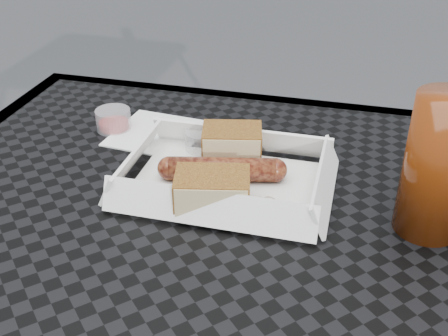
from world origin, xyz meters
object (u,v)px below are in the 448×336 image
patio_table (208,300)px  drink_glass (438,166)px  food_tray (226,184)px  bratwurst (222,169)px

patio_table → drink_glass: drink_glass is taller
food_tray → drink_glass: drink_glass is taller
patio_table → food_tray: 0.14m
food_tray → drink_glass: (0.23, -0.03, 0.08)m
patio_table → drink_glass: 0.28m
patio_table → drink_glass: (0.22, 0.09, 0.15)m
bratwurst → drink_glass: drink_glass is taller
food_tray → bratwurst: size_ratio=1.42×
drink_glass → food_tray: bearing=172.9°
patio_table → bratwurst: bearing=97.7°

